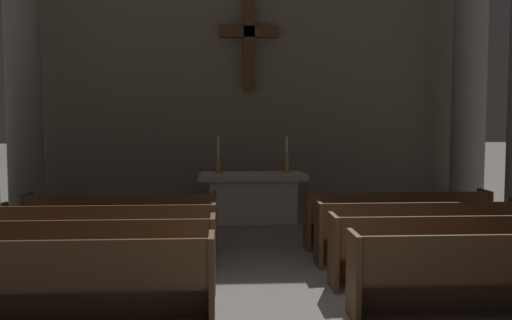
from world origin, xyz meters
TOP-DOWN VIEW (x-y plane):
  - ground_plane at (0.00, 0.00)m, footprint 80.00×80.00m
  - pew_left_row_1 at (-2.25, -0.04)m, footprint 3.05×0.50m
  - pew_left_row_2 at (-2.25, 1.09)m, footprint 3.05×0.50m
  - pew_left_row_3 at (-2.25, 2.21)m, footprint 3.05×0.50m
  - pew_left_row_4 at (-2.25, 3.34)m, footprint 3.05×0.50m
  - pew_right_row_1 at (2.25, -0.04)m, footprint 3.05×0.50m
  - pew_right_row_2 at (2.25, 1.09)m, footprint 3.05×0.50m
  - pew_right_row_3 at (2.25, 2.21)m, footprint 3.05×0.50m
  - pew_right_row_4 at (2.25, 3.34)m, footprint 3.05×0.50m
  - column_left_third at (-4.69, 6.30)m, footprint 1.08×1.08m
  - column_right_third at (4.69, 6.30)m, footprint 1.08×1.08m
  - altar at (0.00, 5.83)m, footprint 2.20×0.90m
  - candlestick_left at (-0.70, 5.83)m, footprint 0.16×0.16m
  - candlestick_right at (0.70, 5.83)m, footprint 0.16×0.16m
  - apse_with_cross at (0.00, 7.56)m, footprint 10.54×0.50m

SIDE VIEW (x-z plane):
  - ground_plane at x=0.00m, z-range 0.00..0.00m
  - pew_left_row_1 at x=-2.25m, z-range 0.00..0.95m
  - pew_left_row_2 at x=-2.25m, z-range 0.00..0.95m
  - pew_left_row_3 at x=-2.25m, z-range 0.00..0.95m
  - pew_left_row_4 at x=-2.25m, z-range 0.00..0.95m
  - pew_right_row_1 at x=2.25m, z-range 0.00..0.95m
  - pew_right_row_2 at x=2.25m, z-range 0.00..0.95m
  - pew_right_row_3 at x=2.25m, z-range 0.00..0.95m
  - pew_right_row_4 at x=2.25m, z-range 0.00..0.95m
  - altar at x=0.00m, z-range 0.03..1.04m
  - candlestick_left at x=-0.70m, z-range 0.88..1.63m
  - candlestick_right at x=0.70m, z-range 0.88..1.63m
  - column_left_third at x=-4.69m, z-range -0.08..5.77m
  - column_right_third at x=4.69m, z-range -0.08..5.77m
  - apse_with_cross at x=0.00m, z-range 0.01..6.84m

